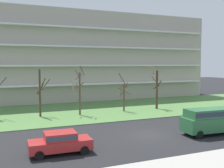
{
  "coord_description": "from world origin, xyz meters",
  "views": [
    {
      "loc": [
        -12.39,
        -20.88,
        6.43
      ],
      "look_at": [
        -1.12,
        6.0,
        4.22
      ],
      "focal_mm": 43.5,
      "sensor_mm": 36.0,
      "label": 1
    }
  ],
  "objects_px": {
    "tree_left": "(40,92)",
    "tree_right": "(124,95)",
    "tree_center": "(79,91)",
    "van_green_near_left": "(210,119)",
    "tree_far_right": "(157,88)",
    "sedan_red_center_left": "(60,142)"
  },
  "relations": [
    {
      "from": "tree_left",
      "to": "van_green_near_left",
      "type": "relative_size",
      "value": 1.09
    },
    {
      "from": "tree_far_right",
      "to": "tree_right",
      "type": "bearing_deg",
      "value": -179.08
    },
    {
      "from": "van_green_near_left",
      "to": "tree_left",
      "type": "bearing_deg",
      "value": 135.94
    },
    {
      "from": "sedan_red_center_left",
      "to": "tree_left",
      "type": "bearing_deg",
      "value": 89.25
    },
    {
      "from": "tree_far_right",
      "to": "van_green_near_left",
      "type": "xyz_separation_m",
      "value": [
        -2.8,
        -13.53,
        -1.57
      ]
    },
    {
      "from": "tree_far_right",
      "to": "sedan_red_center_left",
      "type": "distance_m",
      "value": 21.39
    },
    {
      "from": "tree_far_right",
      "to": "van_green_near_left",
      "type": "distance_m",
      "value": 13.9
    },
    {
      "from": "van_green_near_left",
      "to": "tree_far_right",
      "type": "bearing_deg",
      "value": 81.59
    },
    {
      "from": "tree_center",
      "to": "sedan_red_center_left",
      "type": "distance_m",
      "value": 14.37
    },
    {
      "from": "tree_far_right",
      "to": "van_green_near_left",
      "type": "relative_size",
      "value": 1.13
    },
    {
      "from": "tree_left",
      "to": "tree_far_right",
      "type": "relative_size",
      "value": 0.96
    },
    {
      "from": "tree_right",
      "to": "van_green_near_left",
      "type": "bearing_deg",
      "value": -80.18
    },
    {
      "from": "tree_center",
      "to": "van_green_near_left",
      "type": "xyz_separation_m",
      "value": [
        8.47,
        -13.22,
        -1.67
      ]
    },
    {
      "from": "tree_left",
      "to": "tree_center",
      "type": "relative_size",
      "value": 0.94
    },
    {
      "from": "tree_right",
      "to": "tree_center",
      "type": "bearing_deg",
      "value": -177.94
    },
    {
      "from": "tree_left",
      "to": "tree_right",
      "type": "relative_size",
      "value": 1.11
    },
    {
      "from": "tree_left",
      "to": "tree_center",
      "type": "distance_m",
      "value": 4.62
    },
    {
      "from": "van_green_near_left",
      "to": "tree_right",
      "type": "bearing_deg",
      "value": 103.11
    },
    {
      "from": "tree_right",
      "to": "van_green_near_left",
      "type": "relative_size",
      "value": 0.98
    },
    {
      "from": "tree_left",
      "to": "tree_far_right",
      "type": "bearing_deg",
      "value": -2.15
    },
    {
      "from": "tree_center",
      "to": "tree_right",
      "type": "xyz_separation_m",
      "value": [
        6.14,
        0.22,
        -0.75
      ]
    },
    {
      "from": "tree_left",
      "to": "tree_center",
      "type": "xyz_separation_m",
      "value": [
        4.53,
        -0.9,
        0.03
      ]
    }
  ]
}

